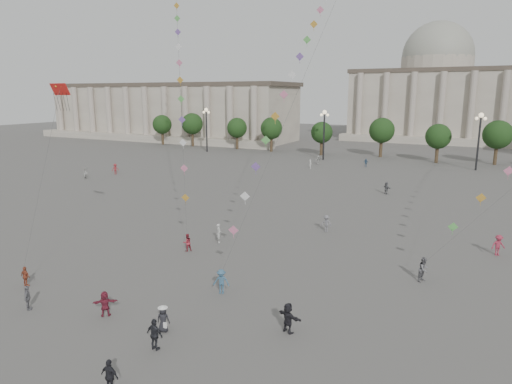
% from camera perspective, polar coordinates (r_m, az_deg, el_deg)
% --- Properties ---
extents(ground, '(360.00, 360.00, 0.00)m').
position_cam_1_polar(ground, '(32.62, -7.46, -13.59)').
color(ground, '#4F4C4A').
rests_on(ground, ground).
extents(hall_west, '(84.00, 26.22, 17.20)m').
position_cam_1_polar(hall_west, '(149.62, -10.87, 9.85)').
color(hall_west, gray).
rests_on(hall_west, ground).
extents(hall_central, '(48.30, 34.30, 35.50)m').
position_cam_1_polar(hall_central, '(154.14, 21.37, 11.47)').
color(hall_central, gray).
rests_on(hall_central, ground).
extents(tree_row, '(137.12, 5.12, 8.00)m').
position_cam_1_polar(tree_row, '(103.75, 17.86, 6.83)').
color(tree_row, '#3A2A1D').
rests_on(tree_row, ground).
extents(lamp_post_far_west, '(2.00, 0.90, 10.65)m').
position_cam_1_polar(lamp_post_far_west, '(112.78, -6.22, 8.73)').
color(lamp_post_far_west, '#262628').
rests_on(lamp_post_far_west, ground).
extents(lamp_post_mid_west, '(2.00, 0.90, 10.65)m').
position_cam_1_polar(lamp_post_mid_west, '(99.50, 8.52, 8.21)').
color(lamp_post_mid_west, '#262628').
rests_on(lamp_post_mid_west, ground).
extents(lamp_post_mid_east, '(2.00, 0.90, 10.65)m').
position_cam_1_polar(lamp_post_mid_east, '(94.25, 26.17, 6.88)').
color(lamp_post_mid_east, '#262628').
rests_on(lamp_post_mid_east, ground).
extents(person_crowd_0, '(1.04, 0.71, 1.64)m').
position_cam_1_polar(person_crowd_0, '(91.99, 13.56, 3.58)').
color(person_crowd_0, navy).
rests_on(person_crowd_0, ground).
extents(person_crowd_1, '(1.03, 1.13, 1.88)m').
position_cam_1_polar(person_crowd_1, '(82.04, -20.49, 2.21)').
color(person_crowd_1, '#AEAFAA').
rests_on(person_crowd_1, ground).
extents(person_crowd_2, '(1.27, 1.43, 1.93)m').
position_cam_1_polar(person_crowd_2, '(84.79, -17.18, 2.76)').
color(person_crowd_2, maroon).
rests_on(person_crowd_2, ground).
extents(person_crowd_3, '(1.83, 1.12, 1.88)m').
position_cam_1_polar(person_crowd_3, '(28.50, 4.03, -15.42)').
color(person_crowd_3, black).
rests_on(person_crowd_3, ground).
extents(person_crowd_4, '(1.10, 1.70, 1.76)m').
position_cam_1_polar(person_crowd_4, '(93.39, 7.77, 3.97)').
color(person_crowd_4, '#BABAB6').
rests_on(person_crowd_4, ground).
extents(person_crowd_6, '(1.15, 0.66, 1.78)m').
position_cam_1_polar(person_crowd_6, '(48.12, 8.78, -3.89)').
color(person_crowd_6, slate).
rests_on(person_crowd_6, ground).
extents(person_crowd_8, '(1.41, 1.24, 1.89)m').
position_cam_1_polar(person_crowd_8, '(46.10, 28.03, -5.89)').
color(person_crowd_8, maroon).
rests_on(person_crowd_8, ground).
extents(person_crowd_10, '(0.61, 0.72, 1.68)m').
position_cam_1_polar(person_crowd_10, '(88.38, 6.82, 3.51)').
color(person_crowd_10, white).
rests_on(person_crowd_10, ground).
extents(person_crowd_12, '(1.56, 1.50, 1.77)m').
position_cam_1_polar(person_crowd_12, '(67.73, 15.99, 0.48)').
color(person_crowd_12, slate).
rests_on(person_crowd_12, ground).
extents(person_crowd_13, '(0.76, 0.81, 1.86)m').
position_cam_1_polar(person_crowd_13, '(44.36, -4.67, -5.13)').
color(person_crowd_13, '#B4B5B0').
rests_on(person_crowd_13, ground).
extents(tourist_0, '(0.90, 0.38, 1.54)m').
position_cam_1_polar(tourist_0, '(38.66, -26.87, -9.40)').
color(tourist_0, brown).
rests_on(tourist_0, ground).
extents(tourist_1, '(1.11, 0.50, 1.87)m').
position_cam_1_polar(tourist_1, '(27.34, -12.54, -17.00)').
color(tourist_1, black).
rests_on(tourist_1, ground).
extents(tourist_2, '(1.52, 1.40, 1.69)m').
position_cam_1_polar(tourist_2, '(31.86, -18.36, -13.11)').
color(tourist_2, maroon).
rests_on(tourist_2, ground).
extents(tourist_3, '(0.97, 1.02, 1.70)m').
position_cam_1_polar(tourist_3, '(34.61, -26.65, -11.74)').
color(tourist_3, slate).
rests_on(tourist_3, ground).
extents(tourist_4, '(1.03, 0.47, 1.73)m').
position_cam_1_polar(tourist_4, '(24.63, -17.80, -21.06)').
color(tourist_4, black).
rests_on(tourist_4, ground).
extents(kite_flyer_0, '(0.96, 1.00, 1.63)m').
position_cam_1_polar(kite_flyer_0, '(42.35, -8.59, -6.25)').
color(kite_flyer_0, maroon).
rests_on(kite_flyer_0, ground).
extents(kite_flyer_1, '(1.34, 1.04, 1.83)m').
position_cam_1_polar(kite_flyer_1, '(33.49, -4.36, -11.08)').
color(kite_flyer_1, '#335874').
rests_on(kite_flyer_1, ground).
extents(kite_flyer_2, '(1.06, 1.15, 1.92)m').
position_cam_1_polar(kite_flyer_2, '(37.67, 20.23, -9.05)').
color(kite_flyer_2, '#5D5D61').
rests_on(kite_flyer_2, ground).
extents(hat_person, '(0.91, 0.75, 1.69)m').
position_cam_1_polar(hat_person, '(29.08, -11.52, -15.25)').
color(hat_person, black).
rests_on(hat_person, ground).
extents(dragon_kite, '(3.28, 4.46, 15.87)m').
position_cam_1_polar(dragon_kite, '(44.58, -23.24, 10.71)').
color(dragon_kite, red).
rests_on(dragon_kite, ground).
extents(kite_train_west, '(26.50, 34.28, 61.65)m').
position_cam_1_polar(kite_train_west, '(64.42, -9.90, 21.94)').
color(kite_train_west, '#3F3F3F').
rests_on(kite_train_west, ground).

